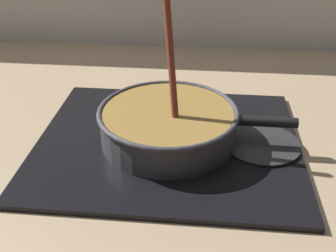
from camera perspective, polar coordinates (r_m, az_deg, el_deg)
The scene contains 5 objects.
ground at distance 0.82m, azimuth -9.75°, elevation -9.27°, with size 2.40×1.60×0.04m, color #9E8466.
hob_plate at distance 0.91m, azimuth 0.00°, elevation -2.24°, with size 0.56×0.48×0.01m, color black.
burner_ring at distance 0.90m, azimuth -0.00°, elevation -1.70°, with size 0.18×0.18×0.01m, color #592D0C.
spare_burner at distance 0.91m, azimuth 12.67°, elevation -2.39°, with size 0.16×0.16×0.01m, color #262628.
cooking_pan at distance 0.88m, azimuth 0.08°, elevation 0.30°, with size 0.41×0.30×0.31m.
Camera 1 is at (0.20, -0.60, 0.50)m, focal length 44.61 mm.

